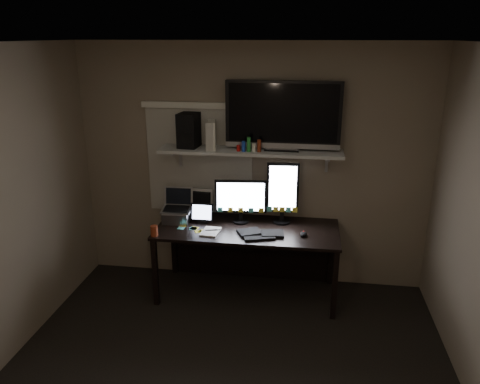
% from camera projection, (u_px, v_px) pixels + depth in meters
% --- Properties ---
extents(ceiling, '(3.60, 3.60, 0.00)m').
position_uv_depth(ceiling, '(218.00, 44.00, 2.73)').
color(ceiling, silver).
rests_on(ceiling, back_wall).
extents(back_wall, '(3.60, 0.00, 3.60)m').
position_uv_depth(back_wall, '(252.00, 167.00, 4.81)').
color(back_wall, '#736653').
rests_on(back_wall, floor).
extents(window_blinds, '(1.10, 0.02, 1.10)m').
position_uv_depth(window_blinds, '(200.00, 161.00, 4.86)').
color(window_blinds, '#B8B3A5').
rests_on(window_blinds, back_wall).
extents(desk, '(1.80, 0.75, 0.73)m').
position_uv_depth(desk, '(249.00, 239.00, 4.80)').
color(desk, black).
rests_on(desk, floor).
extents(wall_shelf, '(1.80, 0.35, 0.03)m').
position_uv_depth(wall_shelf, '(250.00, 151.00, 4.58)').
color(wall_shelf, '#B4B4AF').
rests_on(wall_shelf, back_wall).
extents(monitor_landscape, '(0.52, 0.10, 0.46)m').
position_uv_depth(monitor_landscape, '(241.00, 201.00, 4.70)').
color(monitor_landscape, black).
rests_on(monitor_landscape, desk).
extents(monitor_portrait, '(0.32, 0.08, 0.64)m').
position_uv_depth(monitor_portrait, '(283.00, 193.00, 4.67)').
color(monitor_portrait, black).
rests_on(monitor_portrait, desk).
extents(keyboard, '(0.48, 0.30, 0.03)m').
position_uv_depth(keyboard, '(261.00, 233.00, 4.48)').
color(keyboard, black).
rests_on(keyboard, desk).
extents(mouse, '(0.08, 0.11, 0.04)m').
position_uv_depth(mouse, '(303.00, 234.00, 4.45)').
color(mouse, black).
rests_on(mouse, desk).
extents(notepad, '(0.18, 0.24, 0.01)m').
position_uv_depth(notepad, '(211.00, 232.00, 4.53)').
color(notepad, silver).
rests_on(notepad, desk).
extents(tablet, '(0.24, 0.10, 0.20)m').
position_uv_depth(tablet, '(202.00, 213.00, 4.74)').
color(tablet, black).
rests_on(tablet, desk).
extents(file_sorter, '(0.25, 0.14, 0.30)m').
position_uv_depth(file_sorter, '(200.00, 203.00, 4.89)').
color(file_sorter, black).
rests_on(file_sorter, desk).
extents(laptop, '(0.30, 0.25, 0.33)m').
position_uv_depth(laptop, '(176.00, 206.00, 4.73)').
color(laptop, '#A2A2A6').
rests_on(laptop, desk).
extents(cup, '(0.08, 0.08, 0.10)m').
position_uv_depth(cup, '(154.00, 231.00, 4.44)').
color(cup, maroon).
rests_on(cup, desk).
extents(sticky_notes, '(0.35, 0.30, 0.00)m').
position_uv_depth(sticky_notes, '(190.00, 229.00, 4.60)').
color(sticky_notes, '#FFED45').
rests_on(sticky_notes, desk).
extents(tv, '(1.11, 0.21, 0.66)m').
position_uv_depth(tv, '(283.00, 116.00, 4.47)').
color(tv, black).
rests_on(tv, wall_shelf).
extents(game_console, '(0.11, 0.24, 0.27)m').
position_uv_depth(game_console, '(212.00, 135.00, 4.58)').
color(game_console, beige).
rests_on(game_console, wall_shelf).
extents(speaker, '(0.21, 0.24, 0.34)m').
position_uv_depth(speaker, '(189.00, 130.00, 4.63)').
color(speaker, black).
rests_on(speaker, wall_shelf).
extents(bottles, '(0.23, 0.08, 0.14)m').
position_uv_depth(bottles, '(249.00, 144.00, 4.48)').
color(bottles, '#A50F0C').
rests_on(bottles, wall_shelf).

